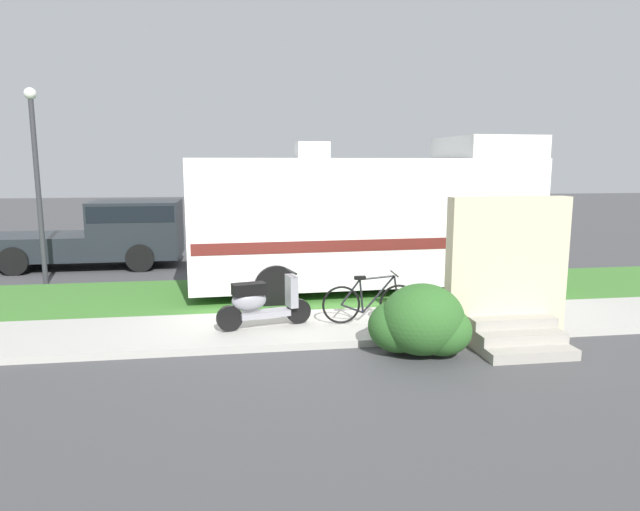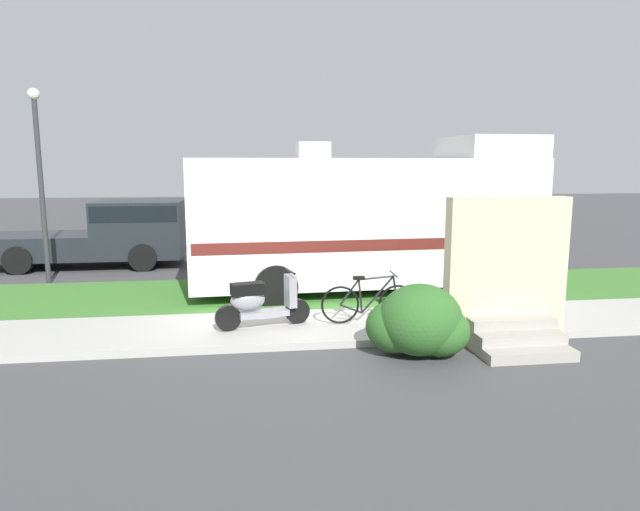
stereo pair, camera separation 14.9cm
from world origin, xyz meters
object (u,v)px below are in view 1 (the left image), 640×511
street_lamp_post (36,169)px  scooter (261,302)px  bicycle (370,302)px  bottle_green (495,307)px  bottle_spare (423,316)px  pickup_truck_near (109,232)px  motorhome_rv (367,219)px

street_lamp_post → scooter: bearing=-43.7°
street_lamp_post → bicycle: bearing=-34.6°
bicycle → bottle_green: size_ratio=6.21×
street_lamp_post → bottle_spare: bearing=-31.3°
street_lamp_post → pickup_truck_near: bearing=65.2°
motorhome_rv → pickup_truck_near: bearing=148.2°
bottle_spare → street_lamp_post: (-7.98, 4.86, 2.58)m
street_lamp_post → bottle_green: bearing=-25.5°
bottle_spare → street_lamp_post: street_lamp_post is taller
motorhome_rv → bottle_spare: size_ratio=33.90×
bottle_green → bicycle: bearing=-173.1°
bottle_green → bottle_spare: (-1.53, -0.34, -0.02)m
bottle_spare → bottle_green: bearing=12.4°
scooter → street_lamp_post: 7.35m
scooter → bicycle: bearing=0.4°
scooter → pickup_truck_near: pickup_truck_near is taller
bottle_green → street_lamp_post: size_ratio=0.06×
bottle_spare → pickup_truck_near: bearing=134.3°
pickup_truck_near → street_lamp_post: street_lamp_post is taller
scooter → bottle_spare: scooter is taller
motorhome_rv → bottle_spare: (0.35, -3.02, -1.46)m
scooter → bicycle: (1.93, 0.01, -0.07)m
bicycle → pickup_truck_near: (-5.95, 7.08, 0.49)m
pickup_truck_near → bottle_spare: bearing=-45.7°
pickup_truck_near → street_lamp_post: bearing=-114.8°
motorhome_rv → street_lamp_post: street_lamp_post is taller
bottle_spare → scooter: bearing=179.6°
bicycle → street_lamp_post: bearing=145.4°
bicycle → bottle_spare: 1.03m
scooter → bicycle: size_ratio=0.97×
motorhome_rv → bottle_spare: bearing=-83.5°
bicycle → pickup_truck_near: bearing=130.1°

